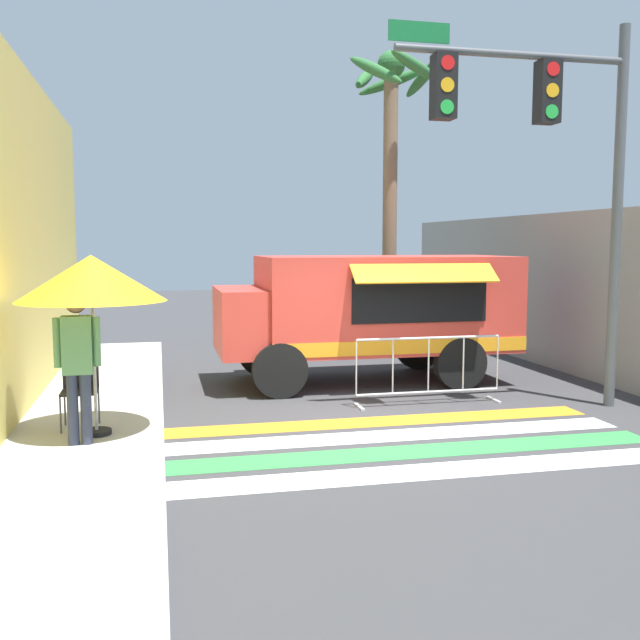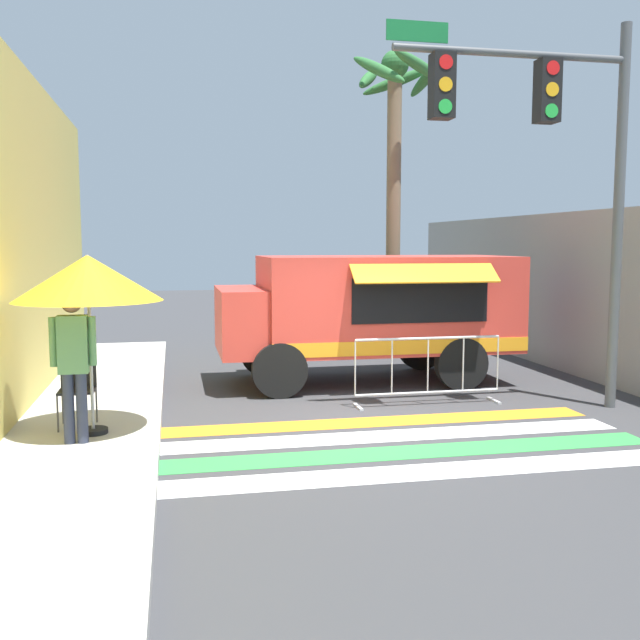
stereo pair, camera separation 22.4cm
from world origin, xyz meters
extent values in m
plane|color=#38383A|center=(0.00, 0.00, 0.00)|extent=(60.00, 60.00, 0.00)
cube|color=gray|center=(4.92, 3.00, 1.58)|extent=(0.20, 16.00, 3.16)
cube|color=white|center=(0.00, -2.17, 0.00)|extent=(6.40, 0.56, 0.01)
cube|color=green|center=(0.00, -1.41, 0.00)|extent=(6.40, 0.56, 0.01)
cube|color=white|center=(0.00, -0.65, 0.00)|extent=(6.40, 0.56, 0.01)
cube|color=orange|center=(0.00, 0.11, 0.00)|extent=(6.40, 0.56, 0.01)
cube|color=#D13D33|center=(1.07, 3.02, 1.46)|extent=(4.53, 2.27, 1.70)
cube|color=#D13D33|center=(-1.20, 3.02, 1.19)|extent=(1.60, 2.09, 1.15)
cube|color=#1E232D|center=(-1.95, 3.02, 1.47)|extent=(0.06, 1.81, 0.44)
cube|color=black|center=(1.33, 1.88, 1.59)|extent=(2.40, 0.03, 0.77)
cube|color=orange|center=(1.33, 1.67, 2.05)|extent=(2.50, 0.43, 0.31)
cube|color=orange|center=(1.07, 1.88, 0.79)|extent=(4.53, 0.01, 0.24)
cylinder|color=black|center=(-1.07, 1.98, 0.46)|extent=(0.92, 0.22, 0.92)
cylinder|color=black|center=(-1.07, 4.07, 0.46)|extent=(0.92, 0.22, 0.92)
cylinder|color=black|center=(2.13, 1.98, 0.46)|extent=(0.92, 0.22, 0.92)
cylinder|color=black|center=(2.13, 4.07, 0.46)|extent=(0.92, 0.22, 0.92)
cylinder|color=#515456|center=(3.90, 0.27, 2.90)|extent=(0.16, 0.16, 5.79)
cylinder|color=#515456|center=(2.09, 0.27, 5.26)|extent=(3.61, 0.11, 0.11)
cube|color=black|center=(2.63, 0.24, 4.75)|extent=(0.32, 0.28, 0.90)
cylinder|color=red|center=(2.63, 0.10, 5.05)|extent=(0.20, 0.02, 0.20)
cylinder|color=#F2A519|center=(2.63, 0.10, 4.75)|extent=(0.20, 0.02, 0.20)
cylinder|color=green|center=(2.63, 0.10, 4.45)|extent=(0.20, 0.02, 0.20)
cube|color=black|center=(1.01, 0.24, 4.75)|extent=(0.32, 0.28, 0.90)
cylinder|color=red|center=(1.01, 0.10, 5.05)|extent=(0.20, 0.02, 0.20)
cylinder|color=#F2A519|center=(1.01, 0.10, 4.75)|extent=(0.20, 0.02, 0.20)
cylinder|color=green|center=(1.01, 0.10, 4.45)|extent=(0.20, 0.02, 0.20)
cube|color=#197238|center=(0.64, 0.25, 5.48)|extent=(0.90, 0.02, 0.28)
cylinder|color=black|center=(-3.78, -0.41, 0.21)|extent=(0.36, 0.36, 0.06)
cylinder|color=#B2B2B7|center=(-3.78, -0.41, 1.29)|extent=(0.04, 0.04, 2.23)
cone|color=yellow|center=(-3.78, -0.41, 2.13)|extent=(1.80, 1.80, 0.56)
cylinder|color=#4C4C51|center=(-4.21, -0.26, 0.41)|extent=(0.02, 0.02, 0.46)
cylinder|color=#4C4C51|center=(-3.79, -0.26, 0.41)|extent=(0.02, 0.02, 0.46)
cylinder|color=#4C4C51|center=(-4.21, 0.16, 0.41)|extent=(0.02, 0.02, 0.46)
cylinder|color=#4C4C51|center=(-3.79, 0.16, 0.41)|extent=(0.02, 0.02, 0.46)
cube|color=black|center=(-4.00, -0.05, 0.66)|extent=(0.45, 0.45, 0.03)
cube|color=black|center=(-4.00, 0.16, 0.89)|extent=(0.45, 0.03, 0.44)
cylinder|color=#2D3347|center=(-4.00, -0.81, 0.60)|extent=(0.13, 0.13, 0.85)
cylinder|color=#2D3347|center=(-3.85, -0.81, 0.60)|extent=(0.13, 0.13, 0.85)
cube|color=#598C59|center=(-3.93, -0.81, 1.37)|extent=(0.34, 0.20, 0.68)
cylinder|color=#598C59|center=(-4.15, -0.81, 1.40)|extent=(0.09, 0.09, 0.58)
cylinder|color=#598C59|center=(-3.71, -0.81, 1.40)|extent=(0.09, 0.09, 0.58)
sphere|color=brown|center=(-3.93, -0.81, 1.86)|extent=(0.24, 0.24, 0.24)
cylinder|color=#B7BABF|center=(1.16, 1.01, 1.06)|extent=(2.37, 0.04, 0.04)
cylinder|color=#B7BABF|center=(1.16, 1.01, 0.19)|extent=(2.37, 0.04, 0.04)
cylinder|color=#B7BABF|center=(-0.03, 1.01, 0.63)|extent=(0.02, 0.02, 0.87)
cylinder|color=#B7BABF|center=(0.56, 1.01, 0.63)|extent=(0.02, 0.02, 0.87)
cylinder|color=#B7BABF|center=(1.16, 1.01, 0.63)|extent=(0.02, 0.02, 0.87)
cylinder|color=#B7BABF|center=(1.75, 1.01, 0.63)|extent=(0.02, 0.02, 0.87)
cylinder|color=#B7BABF|center=(2.34, 1.01, 0.63)|extent=(0.02, 0.02, 0.87)
cube|color=#B7BABF|center=(0.02, 1.01, 0.01)|extent=(0.06, 0.44, 0.03)
cube|color=#B7BABF|center=(2.29, 1.01, 0.01)|extent=(0.06, 0.44, 0.03)
cylinder|color=#7A664C|center=(2.04, 5.71, 3.12)|extent=(0.32, 0.32, 6.25)
sphere|color=#2D6B33|center=(2.04, 5.71, 6.40)|extent=(0.60, 0.60, 0.60)
ellipsoid|color=#2D6B33|center=(2.83, 5.84, 6.20)|extent=(0.48, 1.60, 0.79)
ellipsoid|color=#2D6B33|center=(2.32, 6.47, 6.21)|extent=(1.59, 0.77, 0.75)
ellipsoid|color=#2D6B33|center=(1.54, 6.05, 6.15)|extent=(0.85, 1.11, 0.77)
ellipsoid|color=#2D6B33|center=(1.54, 5.23, 6.15)|extent=(1.10, 1.14, 0.87)
ellipsoid|color=#2D6B33|center=(2.36, 5.06, 6.23)|extent=(1.42, 0.85, 0.63)
camera|label=1|loc=(-2.98, -9.46, 2.54)|focal=40.00mm
camera|label=2|loc=(-2.76, -9.51, 2.54)|focal=40.00mm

